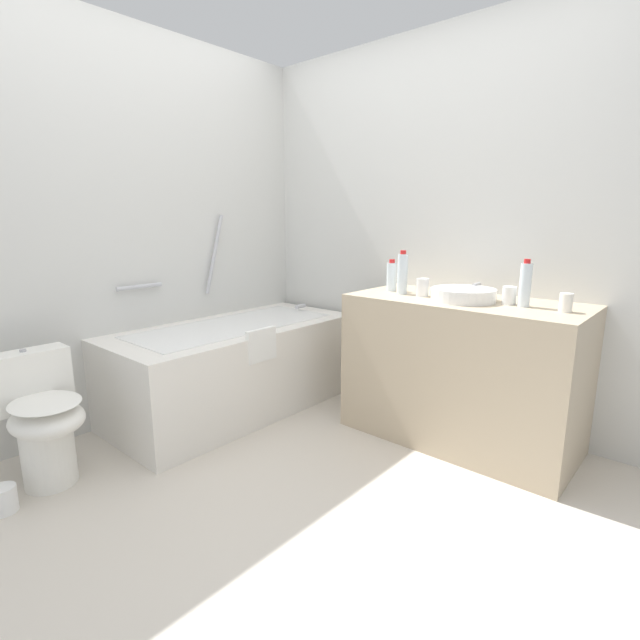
% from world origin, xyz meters
% --- Properties ---
extents(ground_plane, '(3.83, 3.83, 0.00)m').
position_xyz_m(ground_plane, '(0.00, 0.00, 0.00)').
color(ground_plane, beige).
extents(wall_back_tiled, '(3.23, 0.10, 2.42)m').
position_xyz_m(wall_back_tiled, '(0.00, 1.36, 1.21)').
color(wall_back_tiled, silver).
rests_on(wall_back_tiled, ground_plane).
extents(wall_right_mirror, '(0.10, 3.02, 2.42)m').
position_xyz_m(wall_right_mirror, '(1.47, 0.00, 1.21)').
color(wall_right_mirror, silver).
rests_on(wall_right_mirror, ground_plane).
extents(bathtub, '(1.66, 0.77, 1.31)m').
position_xyz_m(bathtub, '(0.54, 0.93, 0.31)').
color(bathtub, white).
rests_on(bathtub, ground_plane).
extents(toilet, '(0.38, 0.49, 0.65)m').
position_xyz_m(toilet, '(-0.67, 0.91, 0.34)').
color(toilet, white).
rests_on(toilet, ground_plane).
extents(vanity_counter, '(0.61, 1.28, 0.84)m').
position_xyz_m(vanity_counter, '(1.11, -0.42, 0.42)').
color(vanity_counter, tan).
rests_on(vanity_counter, ground_plane).
extents(sink_basin, '(0.35, 0.35, 0.07)m').
position_xyz_m(sink_basin, '(1.06, -0.43, 0.87)').
color(sink_basin, white).
rests_on(sink_basin, vanity_counter).
extents(sink_faucet, '(0.10, 0.15, 0.08)m').
position_xyz_m(sink_faucet, '(1.27, -0.43, 0.87)').
color(sink_faucet, '#B6B6BB').
rests_on(sink_faucet, vanity_counter).
extents(water_bottle_0, '(0.06, 0.06, 0.26)m').
position_xyz_m(water_bottle_0, '(1.05, -0.04, 0.96)').
color(water_bottle_0, silver).
rests_on(water_bottle_0, vanity_counter).
extents(water_bottle_1, '(0.06, 0.06, 0.20)m').
position_xyz_m(water_bottle_1, '(1.11, 0.07, 0.93)').
color(water_bottle_1, silver).
rests_on(water_bottle_1, vanity_counter).
extents(water_bottle_2, '(0.06, 0.06, 0.24)m').
position_xyz_m(water_bottle_2, '(1.10, -0.74, 0.95)').
color(water_bottle_2, silver).
rests_on(water_bottle_2, vanity_counter).
extents(drinking_glass_0, '(0.07, 0.07, 0.10)m').
position_xyz_m(drinking_glass_0, '(1.06, -0.18, 0.89)').
color(drinking_glass_0, white).
rests_on(drinking_glass_0, vanity_counter).
extents(drinking_glass_1, '(0.07, 0.07, 0.10)m').
position_xyz_m(drinking_glass_1, '(1.12, -0.66, 0.89)').
color(drinking_glass_1, white).
rests_on(drinking_glass_1, vanity_counter).
extents(drinking_glass_2, '(0.06, 0.06, 0.09)m').
position_xyz_m(drinking_glass_2, '(1.09, -0.94, 0.88)').
color(drinking_glass_2, white).
rests_on(drinking_glass_2, vanity_counter).
extents(toilet_paper_roll, '(0.11, 0.11, 0.12)m').
position_xyz_m(toilet_paper_roll, '(-0.90, 0.78, 0.06)').
color(toilet_paper_roll, white).
rests_on(toilet_paper_roll, ground_plane).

